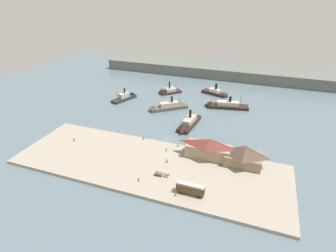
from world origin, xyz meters
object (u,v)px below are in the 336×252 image
Objects in this scene: horse_cart at (161,174)px; ferry_approaching_east at (126,97)px; pedestrian_walking_east at (176,194)px; pedestrian_by_tram at (139,179)px; ferry_outer_harbor at (217,93)px; pedestrian_walking_west at (166,149)px; ferry_moored_east at (188,125)px; ferry_shed_central_terminal at (208,149)px; pedestrian_standing_center at (167,161)px; ferry_moored_west at (222,105)px; mooring_post_east at (178,146)px; mooring_post_center_west at (144,139)px; ferry_departing_north at (167,92)px; ferry_shed_customs_shed at (244,156)px; ferry_approaching_west at (165,107)px; street_tram at (190,188)px; pedestrian_near_east_shed at (74,140)px.

horse_cart is 0.31× the size of ferry_approaching_east.
pedestrian_walking_east reaches higher than pedestrian_by_tram.
horse_cart is 94.29m from ferry_outer_harbor.
ferry_moored_east reaches higher than pedestrian_walking_west.
pedestrian_walking_west is 0.07× the size of ferry_moored_east.
ferry_shed_central_terminal is 17.82m from pedestrian_standing_center.
pedestrian_walking_east is 83.03m from ferry_moored_west.
pedestrian_walking_east is at bearing -73.26° from mooring_post_east.
mooring_post_center_west is (-13.34, 5.62, -0.30)m from pedestrian_walking_west.
ferry_outer_harbor reaches higher than ferry_moored_west.
ferry_outer_harbor is 33.50m from ferry_departing_north.
pedestrian_standing_center is (-28.82, -9.52, -2.76)m from ferry_shed_customs_shed.
horse_cart is at bearing 135.48° from pedestrian_walking_east.
ferry_shed_customs_shed is 8.24× the size of pedestrian_standing_center.
mooring_post_center_west is at bearing 178.41° from mooring_post_east.
ferry_outer_harbor reaches higher than ferry_approaching_west.
ferry_shed_central_terminal is at bearing -37.38° from ferry_approaching_east.
street_tram is at bearing -84.58° from ferry_outer_harbor.
ferry_approaching_west is (-29.61, 68.33, -0.47)m from pedestrian_walking_east.
ferry_shed_central_terminal is at bearing 88.13° from street_tram.
mooring_post_east is at bearing -93.15° from ferry_outer_harbor.
ferry_departing_north is at bearing 113.99° from mooring_post_east.
mooring_post_center_west is (-26.01, 30.73, -0.28)m from pedestrian_walking_east.
pedestrian_walking_west is 73.58m from ferry_departing_north.
ferry_moored_west is (6.67, -19.50, -0.07)m from ferry_outer_harbor.
pedestrian_standing_center is at bearing -91.76° from mooring_post_east.
ferry_departing_north is (17.79, 76.04, -0.80)m from pedestrian_near_east_shed.
ferry_shed_central_terminal is 11.56× the size of pedestrian_walking_east.
ferry_approaching_east is (-45.97, 50.47, -0.51)m from pedestrian_walking_west.
mooring_post_center_west is 74.76m from ferry_outer_harbor.
horse_cart is 0.30× the size of ferry_outer_harbor.
street_tram reaches higher than pedestrian_walking_west.
ferry_departing_north is at bearing 107.12° from ferry_approaching_west.
pedestrian_near_east_shed is 47.83m from mooring_post_east.
ferry_approaching_west is at bearing 138.39° from ferry_moored_east.
ferry_departing_north is (-42.76, 67.49, -3.90)m from ferry_shed_central_terminal.
ferry_shed_customs_shed is 9.08× the size of pedestrian_walking_east.
pedestrian_walking_west reaches higher than pedestrian_near_east_shed.
pedestrian_by_tram reaches higher than mooring_post_east.
horse_cart is (-12.77, 5.69, -1.51)m from street_tram.
ferry_outer_harbor is at bearing 95.42° from street_tram.
ferry_departing_north is (-41.97, 91.75, -2.49)m from street_tram.
street_tram is 14.06m from horse_cart.
ferry_shed_customs_shed is 0.75× the size of ferry_outer_harbor.
ferry_shed_central_terminal is 0.83× the size of ferry_approaching_west.
mooring_post_east is 70.14m from ferry_departing_north.
ferry_moored_west is at bearing 76.20° from pedestrian_walking_west.
pedestrian_near_east_shed is at bearing -86.76° from ferry_approaching_east.
street_tram reaches higher than pedestrian_by_tram.
ferry_shed_central_terminal is at bearing 5.54° from pedestrian_walking_west.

